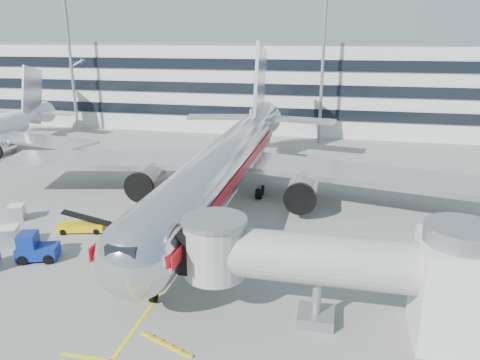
% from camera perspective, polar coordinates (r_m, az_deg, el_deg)
% --- Properties ---
extents(ground, '(180.00, 180.00, 0.00)m').
position_cam_1_polar(ground, '(38.75, -5.92, -8.42)').
color(ground, gray).
rests_on(ground, ground).
extents(lead_in_line, '(0.25, 70.00, 0.01)m').
position_cam_1_polar(lead_in_line, '(47.57, -2.21, -3.34)').
color(lead_in_line, yellow).
rests_on(lead_in_line, ground).
extents(main_jet, '(50.95, 48.70, 16.06)m').
position_cam_1_polar(main_jet, '(47.86, -1.76, 2.12)').
color(main_jet, silver).
rests_on(main_jet, ground).
extents(jet_bridge, '(17.80, 4.50, 7.00)m').
position_cam_1_polar(jet_bridge, '(28.22, 13.03, -10.33)').
color(jet_bridge, silver).
rests_on(jet_bridge, ground).
extents(terminal, '(150.00, 24.25, 15.60)m').
position_cam_1_polar(terminal, '(92.17, 5.29, 11.63)').
color(terminal, silver).
rests_on(terminal, ground).
extents(light_mast_west, '(2.40, 1.20, 25.45)m').
position_cam_1_polar(light_mast_west, '(88.20, -20.10, 15.06)').
color(light_mast_west, gray).
rests_on(light_mast_west, ground).
extents(light_mast_centre, '(2.40, 1.20, 25.45)m').
position_cam_1_polar(light_mast_centre, '(75.19, 10.15, 15.59)').
color(light_mast_centre, gray).
rests_on(light_mast_centre, ground).
extents(belt_loader, '(4.29, 2.38, 2.00)m').
position_cam_1_polar(belt_loader, '(43.91, -18.76, -5.31)').
color(belt_loader, '#E2BE09').
rests_on(belt_loader, ground).
extents(baggage_tug, '(3.36, 2.63, 2.24)m').
position_cam_1_polar(baggage_tug, '(39.80, -23.73, -7.62)').
color(baggage_tug, navy).
rests_on(baggage_tug, ground).
extents(cargo_container_left, '(1.80, 1.80, 1.46)m').
position_cam_1_polar(cargo_container_left, '(48.94, -25.57, -3.59)').
color(cargo_container_left, '#B3B6BB').
rests_on(cargo_container_left, ground).
extents(cargo_container_right, '(2.04, 2.04, 1.65)m').
position_cam_1_polar(cargo_container_right, '(43.31, -26.38, -6.18)').
color(cargo_container_right, '#B3B6BB').
rests_on(cargo_container_right, ground).
extents(ramp_worker, '(0.71, 0.70, 1.65)m').
position_cam_1_polar(ramp_worker, '(41.99, -13.80, -5.53)').
color(ramp_worker, '#AAF519').
rests_on(ramp_worker, ground).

